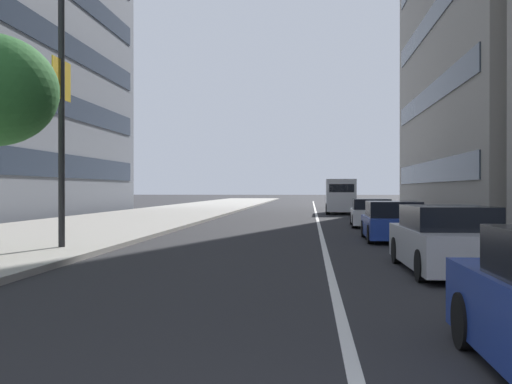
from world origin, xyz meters
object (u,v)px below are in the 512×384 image
Objects in this scene: delivery_van_ahead at (340,195)px; car_far_down_avenue at (393,222)px; car_approaching_light at (371,213)px; car_lead_in_lane at (447,241)px; street_lamp_with_banners at (71,65)px.

car_far_down_avenue is at bearing -177.54° from delivery_van_ahead.
car_far_down_avenue reaches higher than car_approaching_light.
street_lamp_with_banners is at bearing 69.71° from car_lead_in_lane.
car_lead_in_lane reaches higher than car_far_down_avenue.
car_approaching_light is (16.23, 0.02, -0.05)m from car_lead_in_lane.
delivery_van_ahead is at bearing -17.14° from street_lamp_with_banners.
car_lead_in_lane is 0.74× the size of delivery_van_ahead.
car_lead_in_lane is 31.90m from delivery_van_ahead.
car_far_down_avenue is 11.51m from street_lamp_with_banners.
car_approaching_light is 0.76× the size of delivery_van_ahead.
street_lamp_with_banners reaches higher than delivery_van_ahead.
car_approaching_light is at bearing -36.37° from street_lamp_with_banners.
car_lead_in_lane is at bearing -178.69° from car_far_down_avenue.
car_far_down_avenue is at bearing -178.30° from car_approaching_light.
car_far_down_avenue is 0.49× the size of street_lamp_with_banners.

